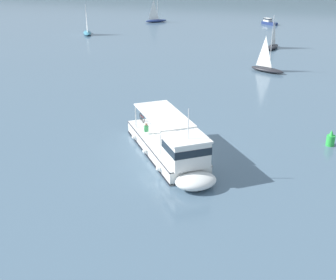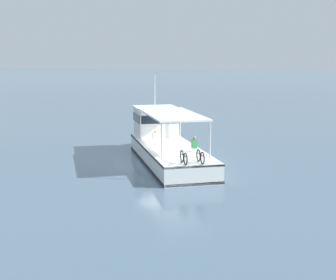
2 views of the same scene
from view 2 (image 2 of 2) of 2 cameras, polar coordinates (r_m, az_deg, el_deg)
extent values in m
plane|color=slate|center=(29.76, -0.95, -2.80)|extent=(400.00, 400.00, 0.00)
cube|color=white|center=(29.50, 0.26, -1.82)|extent=(9.19, 10.47, 1.10)
ellipsoid|color=white|center=(35.45, -2.05, 0.16)|extent=(3.67, 3.55, 1.01)
cube|color=black|center=(29.59, 0.26, -2.67)|extent=(9.22, 10.49, 0.16)
cube|color=#2D2D33|center=(29.41, 0.27, -0.92)|extent=(9.24, 10.50, 0.10)
cube|color=white|center=(33.48, -1.48, 2.18)|extent=(3.75, 3.73, 1.90)
cube|color=#19232D|center=(33.44, -1.48, 2.75)|extent=(3.82, 3.80, 0.56)
cube|color=white|center=(33.36, -1.49, 3.90)|extent=(3.97, 3.95, 0.12)
cube|color=white|center=(28.65, 0.48, 3.10)|extent=(6.46, 7.09, 0.10)
cylinder|color=silver|center=(31.67, -3.30, 1.82)|extent=(0.08, 0.08, 2.00)
cylinder|color=silver|center=(32.24, 1.47, 1.97)|extent=(0.08, 0.08, 2.00)
cylinder|color=silver|center=(25.37, -0.79, -0.19)|extent=(0.08, 0.08, 2.00)
cylinder|color=silver|center=(26.07, 5.06, 0.05)|extent=(0.08, 0.08, 2.00)
cylinder|color=silver|center=(33.55, -1.60, 5.92)|extent=(0.06, 0.06, 2.20)
sphere|color=white|center=(33.17, 1.90, -0.61)|extent=(0.36, 0.36, 0.36)
sphere|color=white|center=(30.06, 3.52, -1.73)|extent=(0.36, 0.36, 0.36)
sphere|color=white|center=(27.17, 5.39, -3.00)|extent=(0.36, 0.36, 0.36)
torus|color=black|center=(24.89, 1.68, -1.95)|extent=(0.46, 0.56, 0.66)
torus|color=black|center=(24.23, 2.11, -2.28)|extent=(0.46, 0.56, 0.66)
cylinder|color=#232328|center=(24.54, 1.89, -1.84)|extent=(0.48, 0.59, 0.06)
torus|color=black|center=(25.13, 3.67, -1.86)|extent=(0.46, 0.56, 0.66)
torus|color=black|center=(24.48, 4.14, -2.18)|extent=(0.46, 0.56, 0.66)
cylinder|color=maroon|center=(24.78, 3.91, -1.74)|extent=(0.48, 0.59, 0.06)
cube|color=#338C4C|center=(27.73, 3.18, -0.47)|extent=(0.39, 0.37, 0.52)
sphere|color=#9E7051|center=(27.66, 3.18, 0.29)|extent=(0.20, 0.20, 0.20)
cube|color=white|center=(30.14, -1.55, 0.38)|extent=(0.39, 0.37, 0.52)
sphere|color=beige|center=(30.08, -1.55, 1.08)|extent=(0.20, 0.20, 0.20)
camera|label=1|loc=(63.53, 3.81, 17.99)|focal=49.63mm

